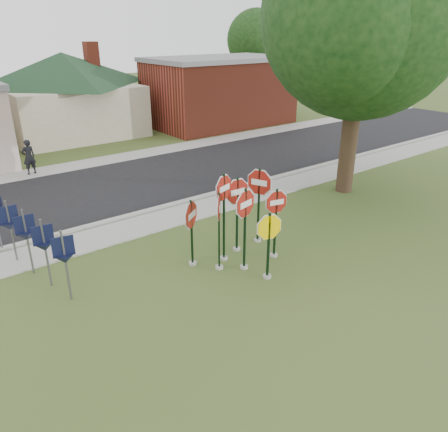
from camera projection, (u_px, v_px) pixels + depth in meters
ground at (275, 278)px, 12.51m from camera, size 120.00×120.00×0.00m
sidewalk_near at (174, 217)px, 16.50m from camera, size 60.00×1.60×0.06m
road at (122, 186)px, 19.79m from camera, size 60.00×7.00×0.04m
sidewalk_far at (86, 164)px, 22.92m from camera, size 60.00×1.60×0.06m
curb at (161, 208)px, 17.22m from camera, size 60.00×0.20×0.14m
stop_sign_center at (245, 217)px, 12.36m from camera, size 1.11×0.29×2.64m
stop_sign_yellow at (269, 238)px, 12.03m from camera, size 1.01×0.29×2.11m
stop_sign_left at (219, 221)px, 12.38m from camera, size 0.72×0.82×2.51m
stop_sign_right at (276, 215)px, 13.13m from camera, size 0.98×0.25×2.33m
stop_sign_back_right at (237, 204)px, 13.45m from camera, size 1.14×0.24×2.57m
stop_sign_back_left at (224, 205)px, 12.80m from camera, size 1.02×0.36×2.88m
stop_sign_far_right at (259, 194)px, 13.99m from camera, size 0.47×1.09×2.67m
stop_sign_far_left at (191, 224)px, 12.70m from camera, size 0.96×0.66×2.20m
route_sign_row at (26, 235)px, 12.28m from camera, size 1.43×4.63×2.00m
building_house at (64, 78)px, 28.22m from camera, size 11.60×11.60×6.20m
building_brick at (220, 91)px, 31.75m from camera, size 10.20×6.20×4.75m
oak_tree at (363, 16)px, 16.48m from camera, size 11.41×10.81×10.94m
bg_tree_right at (256, 40)px, 41.55m from camera, size 5.60×5.60×8.40m
pedestrian at (29, 157)px, 20.94m from camera, size 0.66×0.48×1.69m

